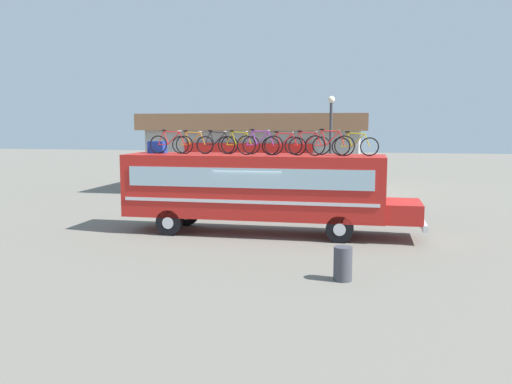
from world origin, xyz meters
TOP-DOWN VIEW (x-y plane):
  - ground_plane at (0.00, 0.00)m, footprint 120.00×120.00m
  - bus at (0.20, 0.00)m, footprint 11.16×2.38m
  - luggage_bag_1 at (-3.95, 0.31)m, footprint 0.63×0.51m
  - rooftop_bicycle_1 at (-3.22, -0.09)m, footprint 1.77×0.44m
  - rooftop_bicycle_2 at (-2.41, 0.08)m, footprint 1.68×0.44m
  - rooftop_bicycle_3 at (-1.48, 0.25)m, footprint 1.67×0.44m
  - rooftop_bicycle_4 at (-0.62, 0.23)m, footprint 1.66×0.44m
  - rooftop_bicycle_5 at (0.30, -0.25)m, footprint 1.75×0.44m
  - rooftop_bicycle_6 at (1.18, -0.19)m, footprint 1.66×0.44m
  - rooftop_bicycle_7 at (1.99, 0.35)m, footprint 1.73×0.44m
  - rooftop_bicycle_8 at (2.86, -0.31)m, footprint 1.79×0.44m
  - rooftop_bicycle_9 at (3.76, -0.13)m, footprint 1.68×0.44m
  - roadside_building at (-2.35, 14.28)m, footprint 13.17×9.95m
  - trash_bin at (3.63, -5.69)m, footprint 0.50×0.50m
  - street_lamp at (2.48, 6.16)m, footprint 0.33×0.33m

SIDE VIEW (x-z plane):
  - ground_plane at x=0.00m, z-range 0.00..0.00m
  - trash_bin at x=3.63m, z-range 0.00..0.92m
  - bus at x=0.20m, z-range 0.28..3.29m
  - roadside_building at x=-2.35m, z-range 0.06..4.79m
  - luggage_bag_1 at x=-3.95m, z-range 3.01..3.48m
  - street_lamp at x=2.48m, z-range 0.59..6.05m
  - rooftop_bicycle_6 at x=1.18m, z-range 2.94..3.83m
  - rooftop_bicycle_9 at x=3.76m, z-range 2.94..3.83m
  - rooftop_bicycle_2 at x=-2.41m, z-range 2.93..3.84m
  - rooftop_bicycle_7 at x=1.99m, z-range 2.94..3.84m
  - rooftop_bicycle_3 at x=-1.48m, z-range 2.93..3.85m
  - rooftop_bicycle_4 at x=-0.62m, z-range 2.93..3.85m
  - rooftop_bicycle_1 at x=-3.22m, z-range 2.93..3.86m
  - rooftop_bicycle_5 at x=0.30m, z-range 2.93..3.89m
  - rooftop_bicycle_8 at x=2.86m, z-range 2.93..3.91m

